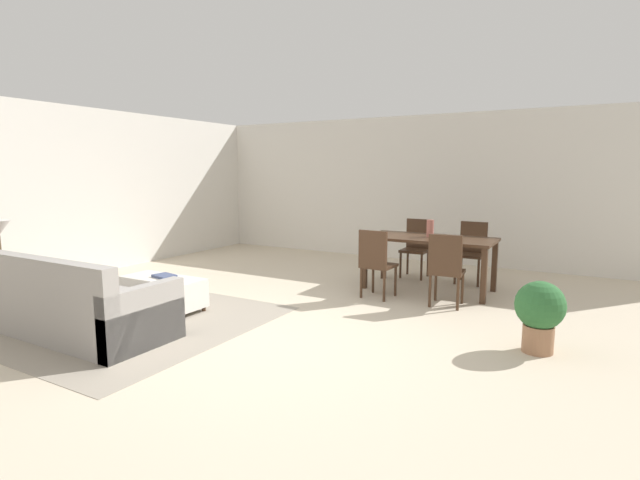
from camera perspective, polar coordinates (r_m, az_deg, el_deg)
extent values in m
plane|color=beige|center=(4.97, -5.75, -11.66)|extent=(10.80, 10.80, 0.00)
cube|color=silver|center=(9.22, 12.57, 5.91)|extent=(9.00, 0.12, 2.70)
cube|color=silver|center=(8.42, -29.61, 4.84)|extent=(0.12, 11.00, 2.70)
cube|color=gray|center=(6.02, -22.23, -8.67)|extent=(3.00, 2.80, 0.01)
cube|color=gray|center=(5.74, -27.01, -7.62)|extent=(2.26, 0.91, 0.42)
cube|color=gray|center=(5.45, -30.62, -4.02)|extent=(2.26, 0.16, 0.44)
cube|color=gray|center=(6.61, -32.15, -5.10)|extent=(0.14, 0.91, 0.62)
cube|color=gray|center=(4.88, -20.15, -8.68)|extent=(0.14, 0.91, 0.62)
cube|color=silver|center=(5.96, -30.69, -3.64)|extent=(0.33, 0.10, 0.32)
cube|color=silver|center=(5.22, -25.68, -4.65)|extent=(0.36, 0.13, 0.36)
cube|color=silver|center=(6.22, -18.05, -5.76)|extent=(1.06, 0.46, 0.34)
cylinder|color=#422B1C|center=(6.73, -19.62, -6.53)|extent=(0.05, 0.05, 0.06)
cylinder|color=#422B1C|center=(6.05, -13.61, -7.92)|extent=(0.05, 0.05, 0.06)
cylinder|color=#422B1C|center=(6.51, -22.02, -7.14)|extent=(0.05, 0.05, 0.06)
cylinder|color=#422B1C|center=(5.81, -16.05, -8.69)|extent=(0.05, 0.05, 0.06)
cube|color=brown|center=(6.90, -33.50, -2.52)|extent=(0.40, 0.40, 0.03)
cylinder|color=brown|center=(7.18, -32.72, -4.45)|extent=(0.04, 0.04, 0.55)
cylinder|color=brown|center=(6.88, -31.40, -4.85)|extent=(0.04, 0.04, 0.55)
cylinder|color=brown|center=(6.90, -33.51, -2.29)|extent=(0.16, 0.16, 0.02)
cylinder|color=brown|center=(6.87, -33.63, -0.88)|extent=(0.02, 0.02, 0.32)
cube|color=#422B1C|center=(6.95, 12.83, 0.17)|extent=(1.78, 0.85, 0.04)
cube|color=#422B1C|center=(7.63, 7.57, -1.89)|extent=(0.07, 0.07, 0.72)
cube|color=#422B1C|center=(7.18, 19.95, -2.94)|extent=(0.07, 0.07, 0.72)
cube|color=#422B1C|center=(6.97, 5.28, -2.81)|extent=(0.07, 0.07, 0.72)
cube|color=#422B1C|center=(6.47, 18.82, -4.07)|extent=(0.07, 0.07, 0.72)
cube|color=#422B1C|center=(6.49, 6.96, -3.02)|extent=(0.43, 0.43, 0.04)
cube|color=#422B1C|center=(6.29, 6.26, -1.01)|extent=(0.40, 0.07, 0.47)
cylinder|color=#422B1C|center=(6.76, 6.30, -4.51)|extent=(0.04, 0.04, 0.41)
cylinder|color=#422B1C|center=(6.61, 8.92, -4.84)|extent=(0.04, 0.04, 0.41)
cylinder|color=#422B1C|center=(6.47, 4.90, -5.07)|extent=(0.04, 0.04, 0.41)
cylinder|color=#422B1C|center=(6.32, 7.61, -5.44)|extent=(0.04, 0.04, 0.41)
cube|color=#422B1C|center=(6.25, 14.81, -3.68)|extent=(0.43, 0.43, 0.04)
cube|color=#422B1C|center=(6.03, 14.58, -1.63)|extent=(0.40, 0.07, 0.47)
cylinder|color=#422B1C|center=(6.49, 13.53, -5.23)|extent=(0.04, 0.04, 0.41)
cylinder|color=#422B1C|center=(6.43, 16.51, -5.46)|extent=(0.04, 0.04, 0.41)
cylinder|color=#422B1C|center=(6.17, 12.88, -5.91)|extent=(0.04, 0.04, 0.41)
cylinder|color=#422B1C|center=(6.11, 16.01, -6.16)|extent=(0.04, 0.04, 0.41)
cube|color=#422B1C|center=(7.78, 11.15, -1.25)|extent=(0.40, 0.40, 0.04)
cube|color=#422B1C|center=(7.92, 11.61, 0.76)|extent=(0.40, 0.04, 0.47)
cylinder|color=#422B1C|center=(7.61, 11.91, -3.20)|extent=(0.04, 0.04, 0.41)
cylinder|color=#422B1C|center=(7.72, 9.50, -2.98)|extent=(0.04, 0.04, 0.41)
cylinder|color=#422B1C|center=(7.93, 12.65, -2.77)|extent=(0.04, 0.04, 0.41)
cylinder|color=#422B1C|center=(8.03, 10.33, -2.56)|extent=(0.04, 0.04, 0.41)
cube|color=#422B1C|center=(7.57, 17.34, -1.73)|extent=(0.41, 0.41, 0.04)
cube|color=#422B1C|center=(7.71, 17.74, 0.34)|extent=(0.40, 0.05, 0.47)
cylinder|color=#422B1C|center=(7.41, 18.23, -3.75)|extent=(0.04, 0.04, 0.41)
cylinder|color=#422B1C|center=(7.49, 15.70, -3.52)|extent=(0.04, 0.04, 0.41)
cylinder|color=#422B1C|center=(7.74, 18.80, -3.28)|extent=(0.04, 0.04, 0.41)
cylinder|color=#422B1C|center=(7.81, 16.36, -3.07)|extent=(0.04, 0.04, 0.41)
cylinder|color=#B26659|center=(6.95, 12.91, 1.34)|extent=(0.10, 0.10, 0.24)
cube|color=#3F4C72|center=(6.18, -17.95, -4.07)|extent=(0.29, 0.24, 0.03)
cylinder|color=#996B4C|center=(5.03, 24.39, -10.58)|extent=(0.28, 0.28, 0.26)
sphere|color=#2D6633|center=(4.94, 24.61, -7.04)|extent=(0.45, 0.45, 0.45)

